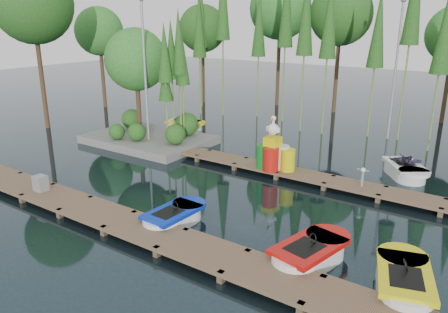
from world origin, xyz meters
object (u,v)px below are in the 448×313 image
Objects in this scene: utility_cabinet at (41,183)px; boat_red at (310,254)px; yellow_barrel at (288,160)px; island at (145,81)px; boat_blue at (174,218)px; boat_yellow_far at (184,125)px; drum_cluster at (272,154)px.

boat_red is at bearing 8.44° from utility_cabinet.
yellow_barrel is at bearing 47.95° from utility_cabinet.
island is 10.52m from boat_blue.
drum_cluster is (7.96, -3.97, 0.69)m from boat_yellow_far.
island is at bearing 106.06° from utility_cabinet.
boat_yellow_far is (-7.60, 9.70, 0.02)m from boat_blue.
yellow_barrel is at bearing -5.28° from island.
boat_yellow_far reaches higher than boat_red.
boat_red is 3.22× the size of yellow_barrel.
utility_cabinet is (2.24, -7.79, -2.61)m from island.
boat_yellow_far is at bearing 156.09° from yellow_barrel.
boat_blue is at bearing -41.46° from island.
yellow_barrel is at bearing 14.16° from drum_cluster.
drum_cluster reaches higher than boat_red.
boat_blue is at bearing -46.54° from boat_yellow_far.
utility_cabinet is (-5.32, -1.11, 0.34)m from boat_blue.
utility_cabinet is at bearing -132.05° from yellow_barrel.
drum_cluster is at bearing -165.84° from yellow_barrel.
boat_blue is 5.45m from utility_cabinet.
yellow_barrel is at bearing 134.31° from boat_red.
boat_blue is 1.11× the size of drum_cluster.
yellow_barrel is (8.56, -0.79, -2.44)m from island.
boat_yellow_far is (-12.07, 9.36, -0.00)m from boat_red.
drum_cluster is (-0.63, -0.16, 0.20)m from yellow_barrel.
island is at bearing 141.09° from boat_blue.
boat_red is at bearing -52.72° from drum_cluster.
yellow_barrel reaches higher than boat_yellow_far.
utility_cabinet reaches higher than boat_blue.
yellow_barrel is (6.31, 7.00, 0.17)m from utility_cabinet.
drum_cluster reaches higher than utility_cabinet.
drum_cluster is at bearing 50.28° from utility_cabinet.
boat_red is (4.46, 0.35, 0.03)m from boat_blue.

